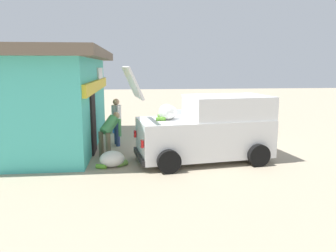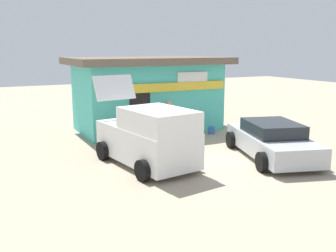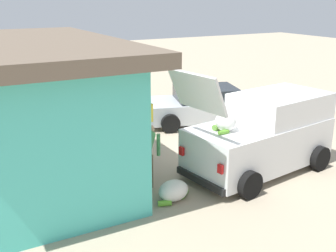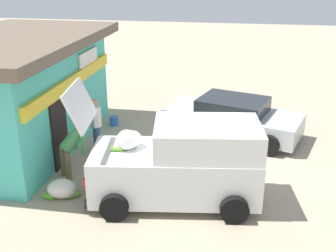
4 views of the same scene
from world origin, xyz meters
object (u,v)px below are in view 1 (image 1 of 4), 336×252
object	(u,v)px
parked_sedan	(211,118)
customer_bending	(109,130)
storefront_bar	(46,97)
delivery_van	(209,129)
vendor_standing	(117,118)
unloaded_banana_pile	(112,159)
paint_bucket	(116,129)

from	to	relation	value
parked_sedan	customer_bending	distance (m)	5.39
storefront_bar	parked_sedan	world-z (taller)	storefront_bar
delivery_van	vendor_standing	xyz separation A→B (m)	(2.19, 2.83, 0.01)
vendor_standing	unloaded_banana_pile	size ratio (longest dim) A/B	1.87
storefront_bar	paint_bucket	bearing A→B (deg)	-47.05
storefront_bar	unloaded_banana_pile	xyz separation A→B (m)	(-2.74, -2.41, -1.51)
vendor_standing	customer_bending	world-z (taller)	vendor_standing
storefront_bar	delivery_van	xyz separation A→B (m)	(-2.33, -5.23, -0.77)
storefront_bar	customer_bending	distance (m)	2.94
delivery_van	vendor_standing	size ratio (longest dim) A/B	2.65
vendor_standing	unloaded_banana_pile	bearing A→B (deg)	-179.93
paint_bucket	parked_sedan	bearing A→B (deg)	-92.85
delivery_van	paint_bucket	world-z (taller)	delivery_van
storefront_bar	unloaded_banana_pile	distance (m)	3.94
vendor_standing	paint_bucket	size ratio (longest dim) A/B	5.23
storefront_bar	parked_sedan	bearing A→B (deg)	-73.35
parked_sedan	unloaded_banana_pile	xyz separation A→B (m)	(-4.62, 3.90, -0.39)
parked_sedan	vendor_standing	world-z (taller)	vendor_standing
customer_bending	parked_sedan	bearing A→B (deg)	-48.75
parked_sedan	customer_bending	world-z (taller)	customer_bending
parked_sedan	unloaded_banana_pile	size ratio (longest dim) A/B	5.20
customer_bending	paint_bucket	distance (m)	3.81
delivery_van	unloaded_banana_pile	xyz separation A→B (m)	(-0.40, 2.82, -0.74)
parked_sedan	paint_bucket	xyz separation A→B (m)	(0.20, 4.06, -0.44)
storefront_bar	vendor_standing	xyz separation A→B (m)	(-0.14, -2.40, -0.76)
vendor_standing	delivery_van	bearing A→B (deg)	-127.79
delivery_van	storefront_bar	bearing A→B (deg)	65.94
parked_sedan	delivery_van	bearing A→B (deg)	165.72
vendor_standing	paint_bucket	world-z (taller)	vendor_standing
delivery_van	unloaded_banana_pile	distance (m)	2.95
parked_sedan	paint_bucket	bearing A→B (deg)	87.15
customer_bending	unloaded_banana_pile	distance (m)	1.25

